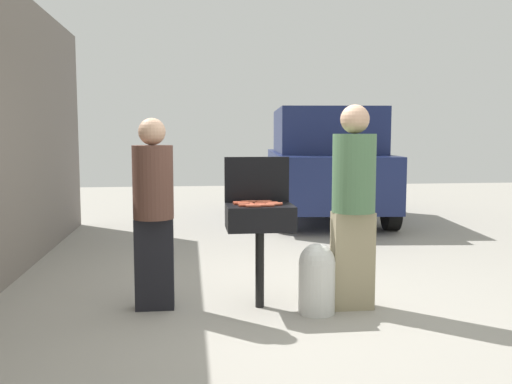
% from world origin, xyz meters
% --- Properties ---
extents(ground_plane, '(24.00, 24.00, 0.00)m').
position_xyz_m(ground_plane, '(0.00, 0.00, 0.00)').
color(ground_plane, '#9E998E').
extents(bbq_grill, '(0.60, 0.44, 0.94)m').
position_xyz_m(bbq_grill, '(-0.13, 0.04, 0.79)').
color(bbq_grill, black).
rests_on(bbq_grill, ground).
extents(grill_lid_open, '(0.60, 0.05, 0.42)m').
position_xyz_m(grill_lid_open, '(-0.13, 0.26, 1.15)').
color(grill_lid_open, black).
rests_on(grill_lid_open, bbq_grill).
extents(hot_dog_0, '(0.13, 0.04, 0.03)m').
position_xyz_m(hot_dog_0, '(-0.07, 0.13, 0.95)').
color(hot_dog_0, '#C6593D').
rests_on(hot_dog_0, bbq_grill).
extents(hot_dog_1, '(0.13, 0.04, 0.03)m').
position_xyz_m(hot_dog_1, '(-0.16, -0.05, 0.95)').
color(hot_dog_1, '#B74C33').
rests_on(hot_dog_1, bbq_grill).
extents(hot_dog_2, '(0.13, 0.04, 0.03)m').
position_xyz_m(hot_dog_2, '(-0.08, -0.10, 0.95)').
color(hot_dog_2, '#C6593D').
rests_on(hot_dog_2, bbq_grill).
extents(hot_dog_3, '(0.13, 0.04, 0.03)m').
position_xyz_m(hot_dog_3, '(-0.20, -0.12, 0.95)').
color(hot_dog_3, '#C6593D').
rests_on(hot_dog_3, bbq_grill).
extents(hot_dog_4, '(0.13, 0.03, 0.03)m').
position_xyz_m(hot_dog_4, '(-0.21, 0.17, 0.95)').
color(hot_dog_4, '#C6593D').
rests_on(hot_dog_4, bbq_grill).
extents(hot_dog_5, '(0.13, 0.03, 0.03)m').
position_xyz_m(hot_dog_5, '(-0.29, 0.07, 0.95)').
color(hot_dog_5, '#AD4228').
rests_on(hot_dog_5, bbq_grill).
extents(hot_dog_6, '(0.13, 0.03, 0.03)m').
position_xyz_m(hot_dog_6, '(-0.26, 0.02, 0.95)').
color(hot_dog_6, '#C6593D').
rests_on(hot_dog_6, bbq_grill).
extents(hot_dog_7, '(0.13, 0.03, 0.03)m').
position_xyz_m(hot_dog_7, '(-0.02, -0.03, 0.95)').
color(hot_dog_7, '#C6593D').
rests_on(hot_dog_7, bbq_grill).
extents(hot_dog_8, '(0.13, 0.03, 0.03)m').
position_xyz_m(hot_dog_8, '(-0.08, 0.17, 0.95)').
color(hot_dog_8, '#B74C33').
rests_on(hot_dog_8, bbq_grill).
extents(hot_dog_9, '(0.13, 0.04, 0.03)m').
position_xyz_m(hot_dog_9, '(-0.11, 0.03, 0.95)').
color(hot_dog_9, '#B74C33').
rests_on(hot_dog_9, bbq_grill).
extents(hot_dog_10, '(0.13, 0.03, 0.03)m').
position_xyz_m(hot_dog_10, '(0.01, -0.00, 0.95)').
color(hot_dog_10, '#C6593D').
rests_on(hot_dog_10, bbq_grill).
extents(hot_dog_11, '(0.13, 0.04, 0.03)m').
position_xyz_m(hot_dog_11, '(-0.29, 0.13, 0.95)').
color(hot_dog_11, '#B74C33').
rests_on(hot_dog_11, bbq_grill).
extents(hot_dog_12, '(0.13, 0.03, 0.03)m').
position_xyz_m(hot_dog_12, '(-0.02, 0.08, 0.95)').
color(hot_dog_12, '#B74C33').
rests_on(hot_dog_12, bbq_grill).
extents(hot_dog_13, '(0.13, 0.03, 0.03)m').
position_xyz_m(hot_dog_13, '(-0.26, -0.08, 0.95)').
color(hot_dog_13, '#B74C33').
rests_on(hot_dog_13, bbq_grill).
extents(propane_tank, '(0.32, 0.32, 0.62)m').
position_xyz_m(propane_tank, '(0.35, -0.19, 0.32)').
color(propane_tank, silver).
rests_on(propane_tank, ground).
extents(person_left, '(0.36, 0.36, 1.71)m').
position_xyz_m(person_left, '(-1.07, 0.11, 0.93)').
color(person_left, black).
rests_on(person_left, ground).
extents(person_right, '(0.38, 0.38, 1.82)m').
position_xyz_m(person_right, '(0.70, -0.09, 0.99)').
color(person_right, gray).
rests_on(person_right, ground).
extents(parked_minivan, '(2.38, 4.57, 2.02)m').
position_xyz_m(parked_minivan, '(1.77, 5.38, 1.03)').
color(parked_minivan, navy).
rests_on(parked_minivan, ground).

